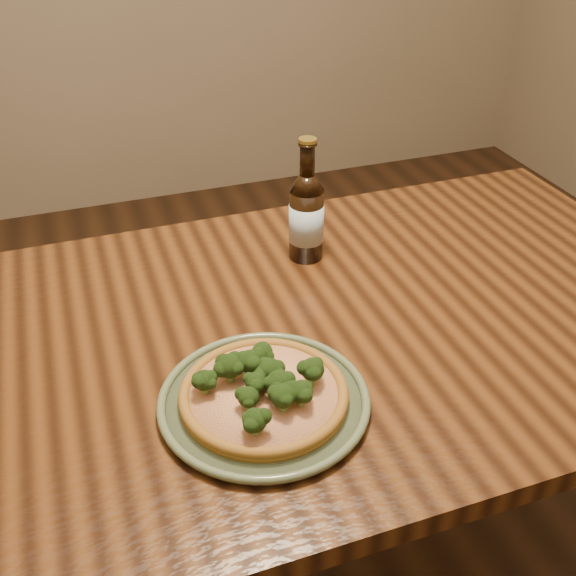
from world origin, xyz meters
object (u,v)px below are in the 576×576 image
object	(u,v)px
table	(300,362)
plate	(264,400)
beer_bottle	(306,216)
pizza	(264,391)

from	to	relation	value
table	plate	distance (m)	0.24
plate	beer_bottle	world-z (taller)	beer_bottle
table	beer_bottle	bearing A→B (deg)	67.21
plate	beer_bottle	xyz separation A→B (m)	(0.22, 0.40, 0.09)
pizza	beer_bottle	world-z (taller)	beer_bottle
pizza	beer_bottle	distance (m)	0.46
plate	pizza	world-z (taller)	pizza
table	pizza	world-z (taller)	pizza
table	plate	xyz separation A→B (m)	(-0.13, -0.18, 0.10)
table	pizza	distance (m)	0.25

